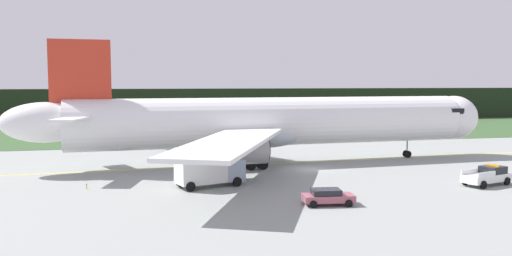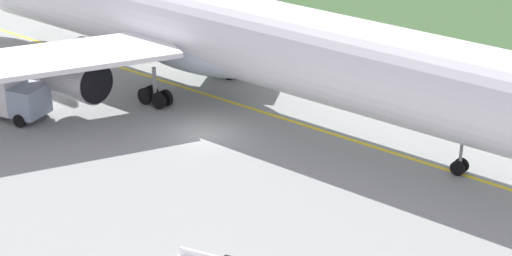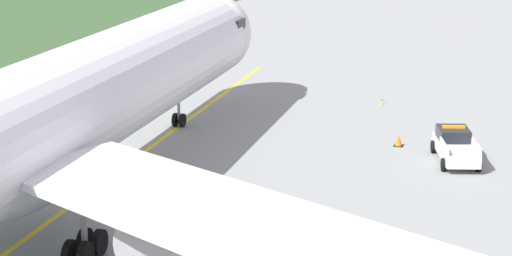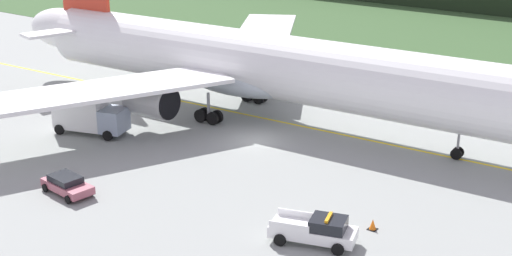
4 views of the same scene
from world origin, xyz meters
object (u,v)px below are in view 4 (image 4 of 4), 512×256
ops_pickup_truck (316,230)px  catering_truck (88,112)px  apron_cone (373,224)px  staff_car (67,184)px  airliner (257,65)px

ops_pickup_truck → catering_truck: bearing=169.0°
ops_pickup_truck → apron_cone: size_ratio=7.75×
ops_pickup_truck → staff_car: size_ratio=1.30×
staff_car → apron_cone: 21.31m
ops_pickup_truck → staff_car: 18.36m
apron_cone → airliner: bearing=144.5°
airliner → staff_car: size_ratio=13.88×
airliner → ops_pickup_truck: 24.75m
ops_pickup_truck → apron_cone: 4.16m
catering_truck → apron_cone: 28.36m
airliner → catering_truck: bearing=-126.8°
ops_pickup_truck → apron_cone: bearing=62.1°
airliner → staff_car: 21.98m
airliner → catering_truck: size_ratio=8.69×
ops_pickup_truck → staff_car: ops_pickup_truck is taller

